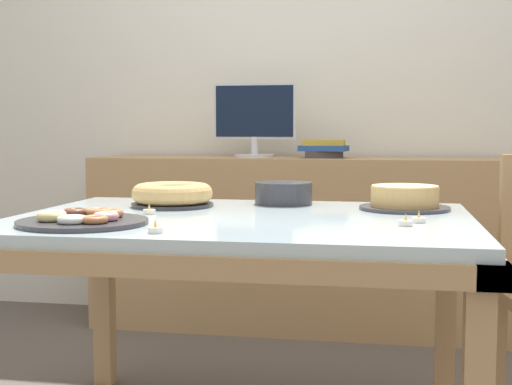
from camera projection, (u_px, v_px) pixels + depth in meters
name	position (u px, v px, depth m)	size (l,w,h in m)	color
wall_back	(306.00, 79.00, 3.87)	(8.00, 0.10, 2.60)	silver
dining_table	(243.00, 244.00, 2.25)	(1.45, 1.06, 0.75)	silver
sideboard	(298.00, 243.00, 3.65)	(2.11, 0.44, 0.88)	tan
computer_monitor	(255.00, 120.00, 3.64)	(0.42, 0.20, 0.38)	silver
book_stack	(324.00, 149.00, 3.59)	(0.25, 0.20, 0.09)	#3F3838
cake_chocolate_round	(405.00, 199.00, 2.41)	(0.30, 0.30, 0.08)	#333338
cake_golden_bundt	(172.00, 195.00, 2.51)	(0.29, 0.29, 0.08)	#333338
pastry_platter	(82.00, 220.00, 2.03)	(0.37, 0.37, 0.04)	#333338
plate_stack	(284.00, 193.00, 2.59)	(0.21, 0.21, 0.08)	#333338
tealight_near_front	(406.00, 223.00, 2.00)	(0.04, 0.04, 0.04)	silver
tealight_centre	(419.00, 219.00, 2.07)	(0.04, 0.04, 0.04)	silver
tealight_near_cakes	(155.00, 229.00, 1.86)	(0.04, 0.04, 0.04)	silver
tealight_right_edge	(149.00, 211.00, 2.28)	(0.04, 0.04, 0.04)	silver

